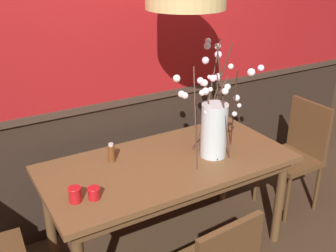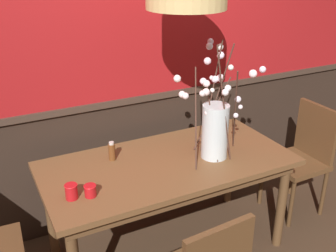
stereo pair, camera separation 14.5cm
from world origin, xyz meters
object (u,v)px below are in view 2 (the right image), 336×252
at_px(chair_far_side_right, 148,141).
at_px(chair_far_side_left, 100,152).
at_px(candle_holder_nearer_edge, 90,191).
at_px(chair_head_east_end, 303,154).
at_px(candle_holder_nearer_center, 71,191).
at_px(vase_with_blossoms, 215,126).
at_px(condiment_bottle, 112,151).
at_px(dining_table, 168,172).

bearing_deg(chair_far_side_right, chair_far_side_left, -176.98).
bearing_deg(candle_holder_nearer_edge, chair_head_east_end, 4.71).
height_order(chair_far_side_left, candle_holder_nearer_center, chair_far_side_left).
xyz_separation_m(chair_far_side_right, vase_with_blossoms, (0.11, -0.93, 0.49)).
xyz_separation_m(vase_with_blossoms, condiment_bottle, (-0.68, 0.27, -0.16)).
height_order(chair_head_east_end, vase_with_blossoms, vase_with_blossoms).
height_order(dining_table, condiment_bottle, condiment_bottle).
relative_size(dining_table, chair_head_east_end, 1.84).
relative_size(chair_far_side_left, chair_far_side_right, 1.05).
height_order(dining_table, chair_head_east_end, chair_head_east_end).
bearing_deg(dining_table, candle_holder_nearer_edge, -163.74).
bearing_deg(candle_holder_nearer_edge, chair_far_side_right, 50.88).
relative_size(chair_far_side_left, condiment_bottle, 6.67).
height_order(chair_far_side_right, condiment_bottle, condiment_bottle).
height_order(vase_with_blossoms, condiment_bottle, vase_with_blossoms).
distance_m(chair_far_side_left, vase_with_blossoms, 1.18).
height_order(dining_table, chair_far_side_right, chair_far_side_right).
xyz_separation_m(dining_table, condiment_bottle, (-0.34, 0.20, 0.15)).
distance_m(chair_far_side_right, vase_with_blossoms, 1.06).
height_order(chair_far_side_left, condiment_bottle, chair_far_side_left).
bearing_deg(chair_far_side_left, dining_table, -73.51).
xyz_separation_m(chair_far_side_left, chair_far_side_right, (0.47, 0.02, -0.01)).
xyz_separation_m(chair_head_east_end, chair_far_side_right, (-1.07, 0.88, -0.02)).
height_order(chair_far_side_left, candle_holder_nearer_edge, chair_far_side_left).
relative_size(vase_with_blossoms, condiment_bottle, 5.94).
bearing_deg(candle_holder_nearer_edge, candle_holder_nearer_center, 165.92).
relative_size(dining_table, candle_holder_nearer_edge, 22.91).
bearing_deg(condiment_bottle, chair_far_side_right, 49.25).
relative_size(vase_with_blossoms, candle_holder_nearer_center, 8.69).
xyz_separation_m(chair_head_east_end, condiment_bottle, (-1.64, 0.22, 0.31)).
bearing_deg(candle_holder_nearer_edge, chair_far_side_left, 69.80).
bearing_deg(dining_table, chair_far_side_left, 106.49).
bearing_deg(chair_far_side_right, vase_with_blossoms, -83.51).
xyz_separation_m(chair_far_side_left, vase_with_blossoms, (0.58, -0.91, 0.48)).
bearing_deg(chair_far_side_right, condiment_bottle, -130.75).
height_order(dining_table, candle_holder_nearer_edge, candle_holder_nearer_edge).
distance_m(dining_table, chair_head_east_end, 1.31).
xyz_separation_m(chair_head_east_end, candle_holder_nearer_center, (-2.03, -0.13, 0.29)).
distance_m(vase_with_blossoms, candle_holder_nearer_center, 1.08).
xyz_separation_m(dining_table, vase_with_blossoms, (0.33, -0.08, 0.32)).
distance_m(dining_table, chair_far_side_right, 0.90).
bearing_deg(chair_head_east_end, chair_far_side_left, 151.05).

